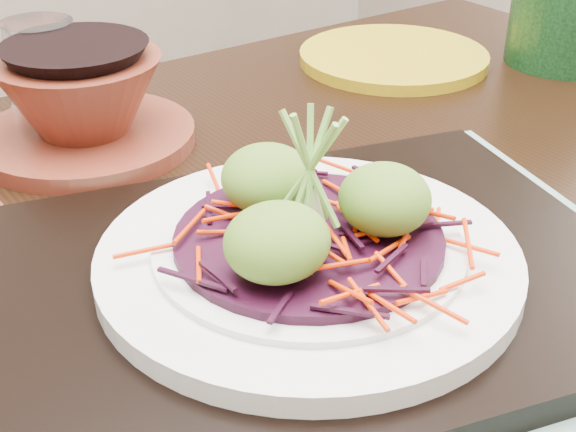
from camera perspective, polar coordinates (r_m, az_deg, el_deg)
dining_table at (r=0.60m, az=-0.62°, el=-8.99°), size 1.13×0.77×0.69m
placemat at (r=0.49m, az=1.42°, el=-5.62°), size 0.53×0.46×0.00m
serving_tray at (r=0.49m, az=1.43°, el=-4.60°), size 0.45×0.39×0.02m
white_plate at (r=0.48m, az=1.46°, el=-2.91°), size 0.25×0.25×0.02m
cabbage_bed at (r=0.47m, az=1.48°, el=-1.61°), size 0.16×0.16×0.01m
carrot_julienne at (r=0.46m, az=1.49°, el=-0.80°), size 0.19×0.19×0.01m
guacamole_scoops at (r=0.46m, az=1.57°, el=0.75°), size 0.14×0.12×0.04m
scallion_garnish at (r=0.45m, az=1.55°, el=2.92°), size 0.06×0.06×0.09m
water_glass at (r=0.75m, az=-17.01°, el=9.76°), size 0.08×0.08×0.09m
terracotta_bowl_set at (r=0.69m, az=-14.40°, el=7.53°), size 0.24×0.24×0.08m
yellow_plate at (r=0.88m, az=7.51°, el=11.14°), size 0.24×0.24×0.01m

